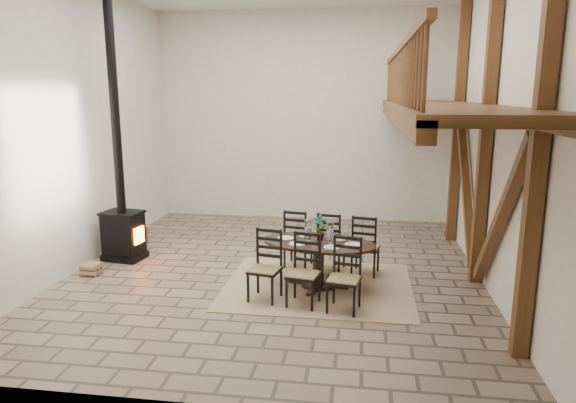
# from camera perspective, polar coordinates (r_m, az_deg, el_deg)

# --- Properties ---
(ground) EXTENTS (8.00, 8.00, 0.00)m
(ground) POSITION_cam_1_polar(r_m,az_deg,el_deg) (9.15, -1.40, -7.73)
(ground) COLOR #8D745E
(ground) RESTS_ON ground
(room_shell) EXTENTS (7.02, 8.02, 5.01)m
(room_shell) POSITION_cam_1_polar(r_m,az_deg,el_deg) (8.49, 6.60, 11.43)
(room_shell) COLOR white
(room_shell) RESTS_ON ground
(rug) EXTENTS (3.00, 2.50, 0.02)m
(rug) POSITION_cam_1_polar(r_m,az_deg,el_deg) (8.47, 3.37, -9.32)
(rug) COLOR tan
(rug) RESTS_ON ground
(dining_table) EXTENTS (2.02, 2.33, 1.19)m
(dining_table) POSITION_cam_1_polar(r_m,az_deg,el_deg) (8.34, 3.40, -6.82)
(dining_table) COLOR black
(dining_table) RESTS_ON ground
(wood_stove) EXTENTS (0.79, 0.65, 5.00)m
(wood_stove) POSITION_cam_1_polar(r_m,az_deg,el_deg) (9.98, -18.04, -0.01)
(wood_stove) COLOR black
(wood_stove) RESTS_ON ground
(log_basket) EXTENTS (0.50, 0.50, 0.42)m
(log_basket) POSITION_cam_1_polar(r_m,az_deg,el_deg) (11.18, -16.58, -3.57)
(log_basket) COLOR brown
(log_basket) RESTS_ON ground
(log_stack) EXTENTS (0.32, 0.32, 0.20)m
(log_stack) POSITION_cam_1_polar(r_m,az_deg,el_deg) (9.57, -21.01, -7.01)
(log_stack) COLOR tan
(log_stack) RESTS_ON ground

